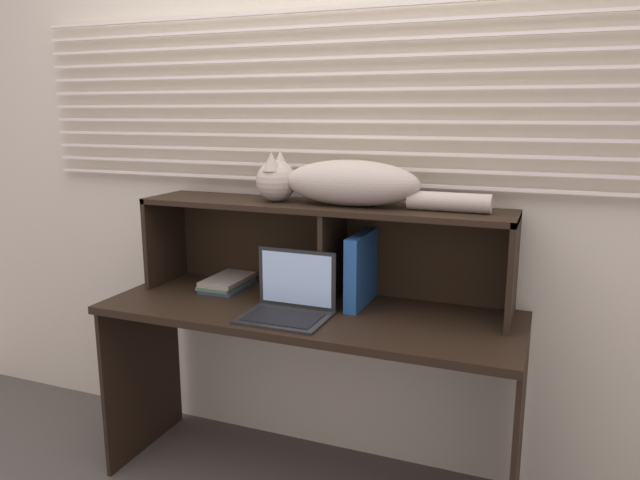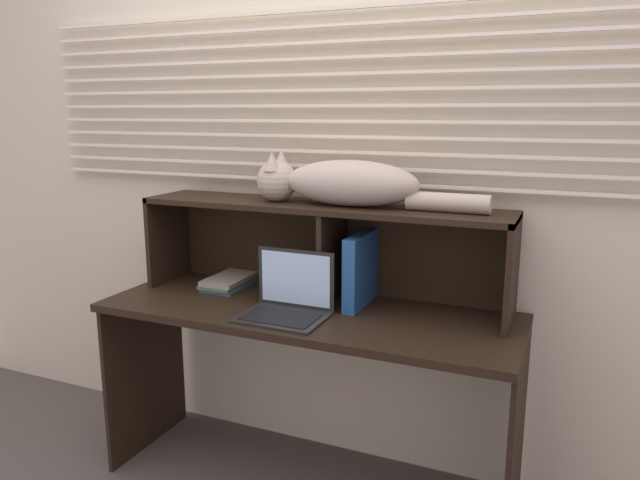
{
  "view_description": "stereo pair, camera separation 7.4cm",
  "coord_description": "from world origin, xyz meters",
  "px_view_note": "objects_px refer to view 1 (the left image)",
  "views": [
    {
      "loc": [
        0.85,
        -1.78,
        1.48
      ],
      "look_at": [
        0.0,
        0.35,
        0.99
      ],
      "focal_mm": 33.71,
      "sensor_mm": 36.0,
      "label": 1
    },
    {
      "loc": [
        0.91,
        -1.75,
        1.48
      ],
      "look_at": [
        0.0,
        0.35,
        0.99
      ],
      "focal_mm": 33.71,
      "sensor_mm": 36.0,
      "label": 2
    }
  ],
  "objects_px": {
    "laptop": "(289,303)",
    "book_stack": "(228,282)",
    "binder_upright": "(361,269)",
    "cat": "(341,183)"
  },
  "relations": [
    {
      "from": "laptop",
      "to": "book_stack",
      "type": "xyz_separation_m",
      "value": [
        -0.39,
        0.23,
        -0.03
      ]
    },
    {
      "from": "cat",
      "to": "laptop",
      "type": "distance_m",
      "value": 0.49
    },
    {
      "from": "cat",
      "to": "binder_upright",
      "type": "relative_size",
      "value": 3.22
    },
    {
      "from": "laptop",
      "to": "book_stack",
      "type": "bearing_deg",
      "value": 149.63
    },
    {
      "from": "laptop",
      "to": "book_stack",
      "type": "distance_m",
      "value": 0.45
    },
    {
      "from": "cat",
      "to": "book_stack",
      "type": "distance_m",
      "value": 0.68
    },
    {
      "from": "laptop",
      "to": "book_stack",
      "type": "height_order",
      "value": "laptop"
    },
    {
      "from": "laptop",
      "to": "binder_upright",
      "type": "bearing_deg",
      "value": 47.48
    },
    {
      "from": "laptop",
      "to": "binder_upright",
      "type": "height_order",
      "value": "binder_upright"
    },
    {
      "from": "laptop",
      "to": "book_stack",
      "type": "relative_size",
      "value": 1.21
    }
  ]
}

